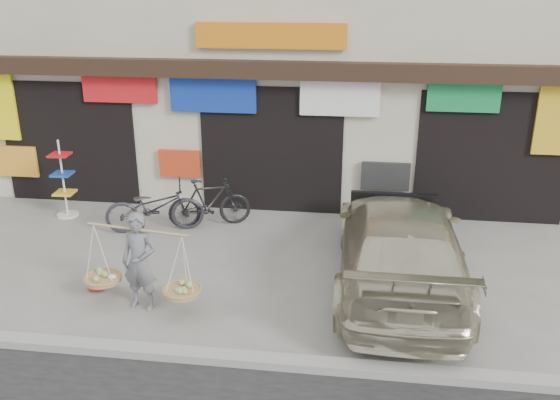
# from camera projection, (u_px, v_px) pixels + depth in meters

# --- Properties ---
(ground) EXTENTS (70.00, 70.00, 0.00)m
(ground) POSITION_uv_depth(u_px,v_px,m) (241.00, 287.00, 9.73)
(ground) COLOR gray
(ground) RESTS_ON ground
(kerb) EXTENTS (70.00, 0.25, 0.12)m
(kerb) POSITION_uv_depth(u_px,v_px,m) (212.00, 356.00, 7.86)
(kerb) COLOR gray
(kerb) RESTS_ON ground
(shophouse_block) EXTENTS (14.00, 6.32, 7.00)m
(shophouse_block) POSITION_uv_depth(u_px,v_px,m) (288.00, 35.00, 14.47)
(shophouse_block) COLOR beige
(shophouse_block) RESTS_ON ground
(street_vendor) EXTENTS (1.90, 0.77, 1.55)m
(street_vendor) POSITION_uv_depth(u_px,v_px,m) (140.00, 266.00, 8.91)
(street_vendor) COLOR slate
(street_vendor) RESTS_ON ground
(bike_0) EXTENTS (2.05, 1.22, 1.02)m
(bike_0) POSITION_uv_depth(u_px,v_px,m) (155.00, 207.00, 11.74)
(bike_0) COLOR #2A2A2F
(bike_0) RESTS_ON ground
(bike_1) EXTENTS (1.74, 1.03, 1.01)m
(bike_1) POSITION_uv_depth(u_px,v_px,m) (210.00, 203.00, 11.97)
(bike_1) COLOR black
(bike_1) RESTS_ON ground
(suv) EXTENTS (2.04, 4.97, 1.44)m
(suv) POSITION_uv_depth(u_px,v_px,m) (400.00, 245.00, 9.57)
(suv) COLOR #BFB69A
(suv) RESTS_ON ground
(display_rack) EXTENTS (0.46, 0.46, 1.67)m
(display_rack) POSITION_uv_depth(u_px,v_px,m) (64.00, 186.00, 12.42)
(display_rack) COLOR silver
(display_rack) RESTS_ON ground
(red_bag) EXTENTS (0.31, 0.25, 0.14)m
(red_bag) POSITION_uv_depth(u_px,v_px,m) (96.00, 286.00, 9.62)
(red_bag) COLOR red
(red_bag) RESTS_ON ground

